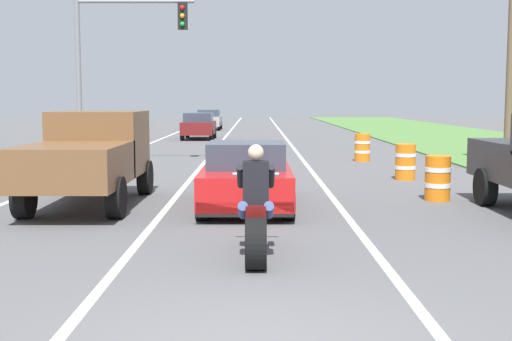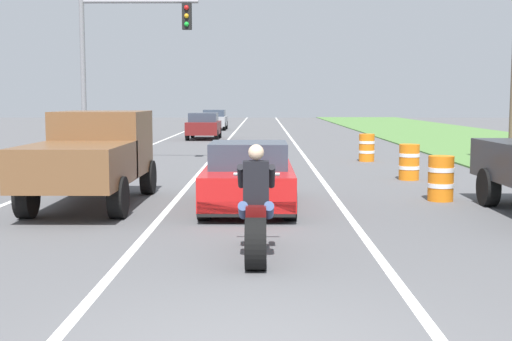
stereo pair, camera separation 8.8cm
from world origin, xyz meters
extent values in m
cube|color=white|center=(-5.40, 20.00, 0.00)|extent=(0.14, 120.00, 0.01)
cube|color=white|center=(1.80, 20.00, 0.00)|extent=(0.14, 120.00, 0.01)
cube|color=white|center=(-1.80, 20.00, 0.00)|extent=(0.14, 120.00, 0.01)
cylinder|color=black|center=(0.05, 3.12, 0.35)|extent=(0.28, 0.69, 0.69)
cylinder|color=black|center=(0.05, 4.67, 0.31)|extent=(0.12, 0.63, 0.63)
cube|color=#590F0F|center=(0.05, 3.94, 0.61)|extent=(0.28, 1.10, 0.36)
cylinder|color=#B2B2B7|center=(0.05, 4.59, 0.68)|extent=(0.08, 0.36, 0.73)
cylinder|color=#A5A5AA|center=(0.05, 4.57, 1.11)|extent=(0.70, 0.05, 0.05)
cube|color=black|center=(0.05, 3.71, 1.09)|extent=(0.36, 0.24, 0.60)
sphere|color=beige|center=(0.05, 3.71, 1.51)|extent=(0.22, 0.22, 0.22)
cylinder|color=#384C7A|center=(-0.13, 3.74, 0.69)|extent=(0.14, 0.47, 0.32)
cylinder|color=black|center=(-0.17, 4.01, 1.14)|extent=(0.10, 0.51, 0.40)
cylinder|color=#384C7A|center=(0.23, 3.74, 0.69)|extent=(0.14, 0.47, 0.32)
cylinder|color=black|center=(0.27, 4.01, 1.14)|extent=(0.10, 0.51, 0.40)
cube|color=red|center=(-0.15, 8.41, 0.53)|extent=(1.80, 4.30, 0.64)
cube|color=#333D4C|center=(-0.15, 8.21, 1.11)|extent=(1.56, 1.70, 0.52)
cube|color=black|center=(-0.15, 6.36, 0.29)|extent=(1.76, 0.20, 0.28)
cylinder|color=black|center=(-0.95, 10.01, 0.32)|extent=(0.24, 0.64, 0.64)
cylinder|color=black|center=(0.65, 10.01, 0.32)|extent=(0.24, 0.64, 0.64)
cylinder|color=black|center=(-0.95, 6.81, 0.32)|extent=(0.24, 0.64, 0.64)
cylinder|color=black|center=(0.65, 6.81, 0.32)|extent=(0.24, 0.64, 0.64)
cube|color=brown|center=(-3.46, 9.52, 1.28)|extent=(1.90, 2.10, 1.40)
cube|color=#333D4C|center=(-3.46, 9.87, 1.67)|extent=(1.67, 0.29, 0.57)
cube|color=brown|center=(-3.46, 7.27, 0.98)|extent=(1.90, 2.70, 0.80)
cylinder|color=black|center=(-4.33, 10.32, 0.40)|extent=(0.28, 0.80, 0.80)
cylinder|color=black|center=(-2.59, 10.32, 0.40)|extent=(0.28, 0.80, 0.80)
cylinder|color=black|center=(-4.33, 6.97, 0.40)|extent=(0.28, 0.80, 0.80)
cylinder|color=black|center=(-2.59, 6.97, 0.40)|extent=(0.28, 0.80, 0.80)
cylinder|color=black|center=(4.91, 8.54, 0.40)|extent=(0.28, 0.80, 0.80)
cylinder|color=gray|center=(-6.12, 18.04, 3.00)|extent=(0.18, 0.18, 6.00)
cylinder|color=gray|center=(-4.10, 18.04, 5.60)|extent=(4.04, 0.12, 0.12)
cube|color=black|center=(-2.48, 18.04, 5.10)|extent=(0.32, 0.24, 0.90)
sphere|color=red|center=(-2.48, 17.90, 5.38)|extent=(0.16, 0.16, 0.16)
sphere|color=orange|center=(-2.48, 17.90, 5.10)|extent=(0.16, 0.16, 0.16)
sphere|color=green|center=(-2.48, 17.90, 4.82)|extent=(0.16, 0.16, 0.16)
cylinder|color=orange|center=(4.09, 9.27, 0.50)|extent=(0.56, 0.56, 1.00)
cylinder|color=white|center=(4.09, 9.27, 0.70)|extent=(0.58, 0.58, 0.10)
cylinder|color=white|center=(4.09, 9.27, 0.35)|extent=(0.58, 0.58, 0.10)
cylinder|color=orange|center=(4.24, 13.22, 0.50)|extent=(0.56, 0.56, 1.00)
cylinder|color=white|center=(4.24, 13.22, 0.70)|extent=(0.58, 0.58, 0.10)
cylinder|color=white|center=(4.24, 13.22, 0.35)|extent=(0.58, 0.58, 0.10)
cylinder|color=orange|center=(3.93, 18.94, 0.50)|extent=(0.56, 0.56, 1.00)
cylinder|color=white|center=(3.93, 18.94, 0.70)|extent=(0.58, 0.58, 0.10)
cylinder|color=white|center=(3.93, 18.94, 0.35)|extent=(0.58, 0.58, 0.10)
cube|color=maroon|center=(-3.21, 32.92, 0.65)|extent=(1.76, 4.00, 0.70)
cube|color=#333D4C|center=(-3.21, 32.72, 1.25)|extent=(1.56, 2.00, 0.50)
cylinder|color=black|center=(-4.01, 34.32, 0.30)|extent=(0.20, 0.60, 0.60)
cylinder|color=black|center=(-2.41, 34.32, 0.30)|extent=(0.20, 0.60, 0.60)
cylinder|color=black|center=(-4.01, 31.52, 0.30)|extent=(0.20, 0.60, 0.60)
cylinder|color=black|center=(-2.41, 31.52, 0.30)|extent=(0.20, 0.60, 0.60)
cube|color=#99999E|center=(-3.47, 45.10, 0.65)|extent=(1.76, 4.00, 0.70)
cube|color=#333D4C|center=(-3.47, 44.90, 1.25)|extent=(1.56, 2.00, 0.50)
cylinder|color=black|center=(-4.27, 46.50, 0.30)|extent=(0.20, 0.60, 0.60)
cylinder|color=black|center=(-2.67, 46.50, 0.30)|extent=(0.20, 0.60, 0.60)
cylinder|color=black|center=(-4.27, 43.70, 0.30)|extent=(0.20, 0.60, 0.60)
cylinder|color=black|center=(-2.67, 43.70, 0.30)|extent=(0.20, 0.60, 0.60)
camera|label=1|loc=(0.05, -5.60, 2.23)|focal=47.34mm
camera|label=2|loc=(0.14, -5.60, 2.23)|focal=47.34mm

